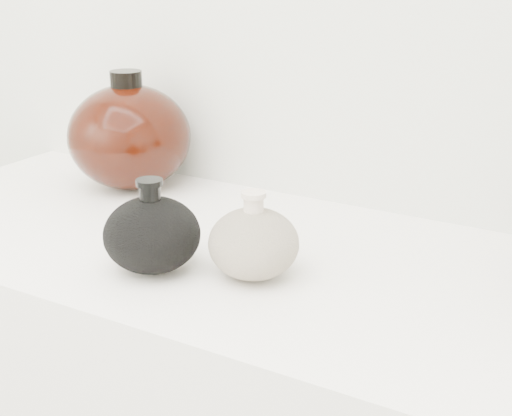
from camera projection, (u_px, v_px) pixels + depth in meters
The scene contains 3 objects.
black_gourd_vase at pixel (152, 234), 0.93m from camera, with size 0.15×0.15×0.12m.
cream_gourd_vase at pixel (254, 243), 0.91m from camera, with size 0.15×0.15×0.12m.
left_round_pot at pixel (130, 136), 1.24m from camera, with size 0.26×0.26×0.21m.
Camera 1 is at (0.50, 0.16, 1.30)m, focal length 50.00 mm.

